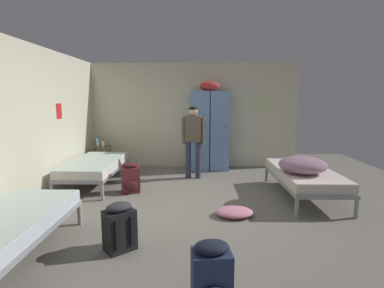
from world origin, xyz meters
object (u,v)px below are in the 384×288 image
(locker_bank, at_px, (209,129))
(shelf_unit, at_px, (102,156))
(bed_left_front, at_px, (3,227))
(water_bottle, at_px, (98,142))
(backpack_navy, at_px, (212,275))
(backpack_black, at_px, (119,227))
(clothes_pile_pink, at_px, (234,212))
(bed_right, at_px, (304,175))
(lotion_bottle, at_px, (103,143))
(backpack_maroon, at_px, (130,178))
(person_traveler, at_px, (193,135))
(bed_left_rear, at_px, (95,166))
(bedding_heap, at_px, (303,165))

(locker_bank, relative_size, shelf_unit, 3.63)
(shelf_unit, bearing_deg, bed_left_front, -86.42)
(water_bottle, distance_m, backpack_navy, 5.26)
(backpack_black, distance_m, clothes_pile_pink, 1.73)
(locker_bank, height_order, shelf_unit, locker_bank)
(backpack_navy, bearing_deg, clothes_pile_pink, 77.20)
(bed_left_front, bearing_deg, clothes_pile_pink, 26.15)
(bed_left_front, distance_m, clothes_pile_pink, 2.84)
(bed_right, relative_size, lotion_bottle, 10.88)
(shelf_unit, distance_m, clothes_pile_pink, 3.93)
(bed_right, xyz_separation_m, clothes_pile_pink, (-1.29, -0.87, -0.32))
(lotion_bottle, distance_m, backpack_navy, 5.14)
(locker_bank, distance_m, backpack_maroon, 2.47)
(shelf_unit, xyz_separation_m, backpack_maroon, (1.05, -1.68, -0.09))
(shelf_unit, height_order, person_traveler, person_traveler)
(bed_right, height_order, bed_left_front, same)
(shelf_unit, relative_size, person_traveler, 0.38)
(bed_left_rear, height_order, backpack_maroon, backpack_maroon)
(person_traveler, bearing_deg, bed_left_front, -120.00)
(locker_bank, bearing_deg, bed_left_front, -118.92)
(backpack_black, bearing_deg, clothes_pile_pink, 34.63)
(shelf_unit, relative_size, backpack_black, 1.04)
(bedding_heap, bearing_deg, water_bottle, 151.69)
(person_traveler, height_order, backpack_black, person_traveler)
(locker_bank, height_order, lotion_bottle, locker_bank)
(locker_bank, relative_size, lotion_bottle, 11.86)
(locker_bank, xyz_separation_m, person_traveler, (-0.38, -0.83, -0.05))
(bed_left_rear, bearing_deg, bed_left_front, -90.00)
(locker_bank, xyz_separation_m, shelf_unit, (-2.55, -0.16, -0.62))
(bed_right, xyz_separation_m, lotion_bottle, (-4.01, 1.85, 0.27))
(bed_right, relative_size, water_bottle, 8.41)
(person_traveler, bearing_deg, lotion_bottle, 163.18)
(shelf_unit, height_order, water_bottle, water_bottle)
(shelf_unit, height_order, bed_left_front, shelf_unit)
(locker_bank, xyz_separation_m, backpack_navy, (-0.19, -4.78, -0.71))
(bed_left_front, height_order, backpack_black, backpack_black)
(backpack_maroon, height_order, backpack_navy, same)
(lotion_bottle, xyz_separation_m, backpack_maroon, (0.98, -1.64, -0.39))
(backpack_navy, bearing_deg, backpack_black, 137.68)
(person_traveler, bearing_deg, water_bottle, 162.84)
(person_traveler, distance_m, backpack_navy, 4.01)
(shelf_unit, distance_m, backpack_maroon, 1.99)
(bedding_heap, xyz_separation_m, water_bottle, (-4.03, 2.17, 0.05))
(bed_left_front, xyz_separation_m, bedding_heap, (3.70, 1.85, 0.24))
(backpack_navy, relative_size, clothes_pile_pink, 1.02)
(shelf_unit, xyz_separation_m, backpack_navy, (2.36, -4.63, -0.09))
(bedding_heap, xyz_separation_m, backpack_black, (-2.57, -1.58, -0.36))
(locker_bank, relative_size, backpack_black, 3.76)
(locker_bank, bearing_deg, bedding_heap, -58.70)
(person_traveler, height_order, lotion_bottle, person_traveler)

